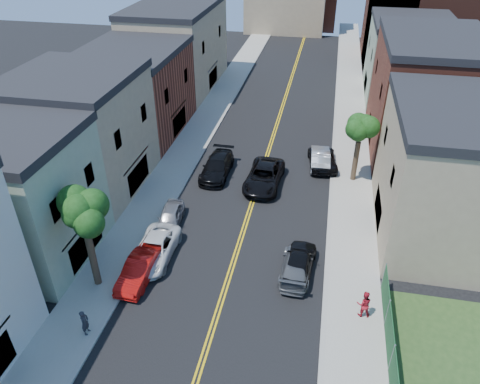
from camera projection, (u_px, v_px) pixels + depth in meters
The scene contains 25 objects.
sidewalk_left at pixel (205, 119), 49.89m from camera, with size 3.20×100.00×0.15m, color gray.
sidewalk_right at pixel (352, 131), 47.29m from camera, with size 3.20×100.00×0.15m, color gray.
curb_left at pixel (221, 120), 49.60m from camera, with size 0.30×100.00×0.15m, color gray.
curb_right at pixel (335, 130), 47.57m from camera, with size 0.30×100.00×0.15m, color gray.
bldg_left_palegrn at pixel (13, 200), 28.85m from camera, with size 9.00×8.00×8.50m, color gray.
bldg_left_tan_near at pixel (81, 136), 36.13m from camera, with size 9.00×10.00×9.00m, color #998466.
bldg_left_brick at pixel (135, 94), 45.47m from camera, with size 9.00×12.00×8.00m, color brown.
bldg_left_tan_far at pixel (177, 49), 56.60m from camera, with size 9.00×16.00×9.50m, color #998466.
bldg_right_tan at pixel (454, 178), 30.70m from camera, with size 9.00×12.00×9.00m, color #998466.
bldg_right_brick at pixel (426, 97), 41.96m from camera, with size 9.00×14.00×10.00m, color brown.
bldg_right_palegrn at pixel (408, 61), 53.91m from camera, with size 9.00×12.00×8.50m, color gray.
church at pixel (417, 10), 64.32m from camera, with size 16.20×14.20×22.60m.
tree_left_mid at pixel (79, 197), 24.93m from camera, with size 5.20×5.20×9.29m.
tree_right_far at pixel (362, 119), 35.97m from camera, with size 4.40×4.40×8.03m.
red_sedan at pixel (139, 270), 28.54m from camera, with size 1.57×4.51×1.49m, color red.
white_pickup at pixel (155, 249), 30.24m from camera, with size 2.42×5.25×1.46m, color silver.
grey_car_left at pixel (170, 217), 33.41m from camera, with size 1.62×4.03×1.37m, color slate.
black_car_left at pixel (217, 167), 39.47m from camera, with size 2.26×5.57×1.62m, color black.
grey_car_right at pixel (296, 265), 28.96m from camera, with size 1.92×4.72×1.37m, color #4E5155.
black_car_right at pixel (299, 262), 29.10m from camera, with size 1.83×4.56×1.55m, color black.
silver_car_right at pixel (320, 158), 40.88m from camera, with size 1.66×4.76×1.57m, color #A9ABB1.
dark_car_right_far at pixel (322, 159), 40.90m from camera, with size 2.36×5.12×1.42m, color black.
black_suv_lane at pixel (264, 176), 38.00m from camera, with size 2.78×6.04×1.68m, color black.
pedestrian_left at pixel (85, 322), 24.68m from camera, with size 0.59×0.39×1.62m, color #26272E.
pedestrian_right at pixel (364, 304), 25.72m from camera, with size 0.86×0.67×1.76m, color #A71927.
Camera 1 is at (4.91, -4.66, 20.32)m, focal length 33.88 mm.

